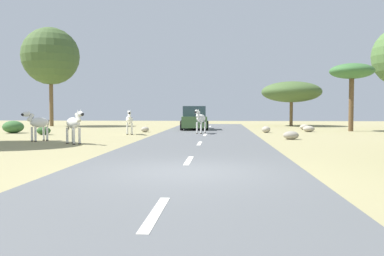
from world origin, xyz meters
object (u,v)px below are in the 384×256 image
zebra_3 (129,120)px  tree_1 (291,92)px  zebra_1 (74,124)px  rock_2 (291,135)px  car_0 (194,119)px  rock_0 (145,129)px  zebra_2 (38,123)px  rock_4 (309,129)px  rock_3 (266,129)px  bush_1 (44,131)px  rock_1 (304,127)px  tree_5 (51,56)px  tree_0 (352,72)px  zebra_0 (201,119)px  bush_0 (13,127)px

zebra_3 → tree_1: 18.67m
zebra_1 → rock_2: 10.74m
car_0 → rock_0: car_0 is taller
zebra_2 → rock_0: 9.05m
car_0 → rock_4: 8.28m
zebra_3 → car_0: bearing=-135.4°
tree_1 → zebra_1: bearing=-122.0°
rock_3 → rock_4: (3.06, 1.25, -0.01)m
bush_1 → rock_2: 14.67m
zebra_3 → rock_1: zebra_3 is taller
tree_5 → bush_1: size_ratio=10.92×
car_0 → tree_0: bearing=-7.9°
rock_1 → zebra_0: bearing=-140.5°
rock_3 → rock_0: bearing=179.1°
tree_5 → rock_2: (19.27, -15.39, -6.23)m
zebra_2 → tree_0: bearing=-122.5°
zebra_3 → bush_0: (-7.92, 0.94, -0.51)m
tree_5 → bush_0: 12.72m
bush_1 → rock_2: (14.39, -2.84, -0.04)m
tree_1 → rock_4: (-0.52, -10.12, -2.97)m
car_0 → rock_1: (8.35, 1.11, -0.64)m
rock_2 → rock_0: bearing=144.9°
tree_1 → zebra_2: bearing=-128.4°
tree_1 → tree_5: (-22.25, -2.02, 3.26)m
zebra_0 → bush_1: zebra_0 is taller
zebra_2 → tree_1: 24.95m
car_0 → rock_0: bearing=-141.6°
rock_0 → rock_3: bearing=-0.9°
bush_1 → rock_3: bush_1 is taller
rock_3 → rock_4: 3.30m
rock_2 → zebra_0: bearing=141.1°
tree_5 → rock_0: (10.50, -9.22, -6.26)m
zebra_2 → bush_1: (-1.93, 4.90, -0.64)m
zebra_0 → tree_0: bearing=-138.9°
zebra_0 → rock_3: zebra_0 is taller
bush_0 → tree_0: bearing=9.9°
bush_0 → rock_0: bearing=11.9°
bush_1 → rock_4: 17.42m
tree_1 → tree_5: 22.58m
zebra_1 → bush_1: bearing=-100.7°
car_0 → rock_4: (8.06, -1.79, -0.64)m
bush_0 → bush_1: 3.16m
rock_3 → car_0: bearing=148.7°
bush_0 → rock_1: bush_0 is taller
zebra_3 → car_0: car_0 is taller
tree_1 → bush_0: size_ratio=4.11×
zebra_2 → tree_5: tree_5 is taller
tree_5 → rock_3: bearing=-26.6°
zebra_0 → bush_1: 9.62m
tree_0 → rock_0: (-14.39, -2.22, -3.98)m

